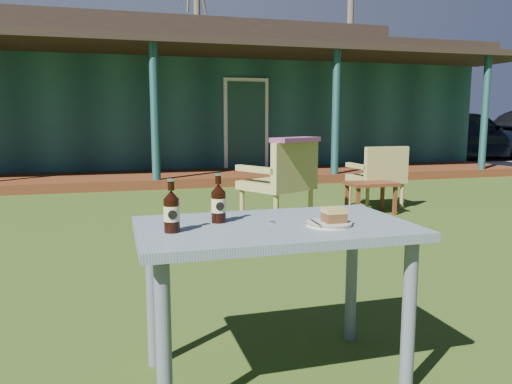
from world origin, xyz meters
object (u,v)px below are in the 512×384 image
object	(u,v)px
cake_slice	(334,215)
plate	(329,223)
cola_bottle_far	(172,211)
cafe_table	(274,246)
car_near	(462,135)
armchair_left	(282,178)
cola_bottle_near	(219,203)
armchair_right	(379,173)
side_table	(371,187)

from	to	relation	value
cake_slice	plate	bearing A→B (deg)	177.45
cola_bottle_far	cafe_table	bearing A→B (deg)	4.58
car_near	armchair_left	bearing A→B (deg)	128.75
car_near	cafe_table	world-z (taller)	car_near
cola_bottle_near	armchair_left	world-z (taller)	cola_bottle_near
car_near	cola_bottle_far	size ratio (longest dim) A/B	19.10
armchair_right	plate	bearing A→B (deg)	-122.42
cafe_table	armchair_left	world-z (taller)	armchair_left
cola_bottle_near	side_table	size ratio (longest dim) A/B	0.37
car_near	armchair_left	size ratio (longest dim) A/B	4.56
armchair_left	armchair_right	distance (m)	1.65
plate	armchair_right	distance (m)	4.62
armchair_right	side_table	bearing A→B (deg)	-130.99
cola_bottle_near	cola_bottle_far	distance (m)	0.26
cake_slice	cola_bottle_far	size ratio (longest dim) A/B	0.42
cola_bottle_far	side_table	xyz separation A→B (m)	(2.83, 3.48, -0.47)
cafe_table	armchair_left	xyz separation A→B (m)	(1.14, 3.22, -0.10)
cafe_table	cake_slice	distance (m)	0.30
car_near	cola_bottle_far	distance (m)	13.49
cafe_table	cola_bottle_far	distance (m)	0.49
cafe_table	cola_bottle_far	size ratio (longest dim) A/B	5.42
cake_slice	side_table	size ratio (longest dim) A/B	0.15
car_near	armchair_right	world-z (taller)	car_near
armchair_left	armchair_right	size ratio (longest dim) A/B	1.13
plate	side_table	xyz separation A→B (m)	(2.16, 3.53, -0.39)
plate	cola_bottle_near	xyz separation A→B (m)	(-0.45, 0.19, 0.08)
cola_bottle_far	side_table	world-z (taller)	cola_bottle_far
cola_bottle_far	armchair_left	distance (m)	3.64
plate	cola_bottle_far	distance (m)	0.68
cafe_table	armchair_left	bearing A→B (deg)	70.49
cola_bottle_near	armchair_left	distance (m)	3.42
cake_slice	car_near	bearing A→B (deg)	49.55
plate	cola_bottle_far	world-z (taller)	cola_bottle_far
armchair_left	armchair_right	xyz separation A→B (m)	(1.55, 0.58, -0.06)
plate	cafe_table	bearing A→B (deg)	157.68
cafe_table	plate	world-z (taller)	plate
armchair_right	side_table	world-z (taller)	armchair_right
cola_bottle_near	armchair_right	bearing A→B (deg)	51.72
plate	cake_slice	world-z (taller)	cake_slice
plate	cake_slice	bearing A→B (deg)	-2.55
cake_slice	side_table	bearing A→B (deg)	58.85
cafe_table	cake_slice	world-z (taller)	cake_slice
cake_slice	armchair_left	bearing A→B (deg)	74.81
armchair_left	side_table	world-z (taller)	armchair_left
cafe_table	armchair_left	size ratio (longest dim) A/B	1.29
car_near	side_table	distance (m)	9.03
cake_slice	cola_bottle_near	bearing A→B (deg)	157.87
cola_bottle_far	armchair_left	bearing A→B (deg)	63.92
car_near	plate	distance (m)	13.08
cola_bottle_far	cake_slice	bearing A→B (deg)	-4.47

